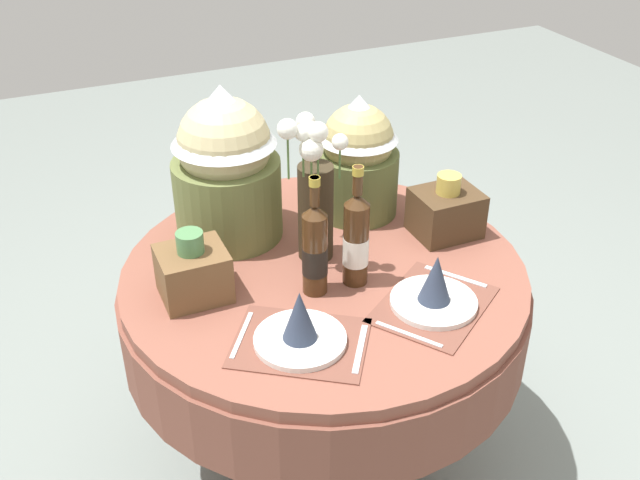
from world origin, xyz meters
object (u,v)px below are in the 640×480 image
Objects in this scene: wine_bottle_centre at (315,249)px; flower_vase at (314,192)px; wine_bottle_left at (356,239)px; place_setting_left at (300,329)px; place_setting_right at (435,291)px; woven_basket_side_left at (193,272)px; gift_tub_back_left at (225,159)px; dining_table at (324,310)px; gift_tub_back_right at (358,152)px; woven_basket_side_right at (446,211)px.

flower_vase is at bearing 67.48° from wine_bottle_centre.
flower_vase reaches higher than wine_bottle_left.
place_setting_right is (0.40, 0.00, 0.00)m from place_setting_left.
wine_bottle_left is at bearing -71.35° from flower_vase.
woven_basket_side_left is at bearing 121.26° from place_setting_left.
wine_bottle_left is at bearing 37.91° from place_setting_left.
wine_bottle_centre is at bearing -112.52° from flower_vase.
dining_table is at bearing -57.30° from gift_tub_back_left.
place_setting_right is at bearing -56.25° from gift_tub_back_left.
place_setting_right is at bearing -60.38° from flower_vase.
wine_bottle_left is 1.79× the size of woven_basket_side_left.
gift_tub_back_right is 0.69m from woven_basket_side_left.
flower_vase is 0.96× the size of gift_tub_back_left.
place_setting_left is 1.05× the size of gift_tub_back_right.
gift_tub_back_right is (0.04, 0.56, 0.17)m from place_setting_right.
wine_bottle_centre is (-0.27, 0.19, 0.09)m from place_setting_right.
wine_bottle_centre is at bearing -165.84° from woven_basket_side_right.
place_setting_right is 0.66m from woven_basket_side_left.
place_setting_left is 2.09× the size of woven_basket_side_left.
gift_tub_back_right is at bearing 48.80° from dining_table.
woven_basket_side_right is at bearing 14.16° from wine_bottle_centre.
woven_basket_side_left is at bearing -158.02° from gift_tub_back_right.
wine_bottle_left is 0.46m from woven_basket_side_left.
gift_tub_back_right is at bearing 40.29° from flower_vase.
woven_basket_side_left reaches higher than place_setting_right.
wine_bottle_left reaches higher than woven_basket_side_left.
place_setting_right is 0.26m from wine_bottle_left.
gift_tub_back_left is at bearing 122.70° from dining_table.
woven_basket_side_right reaches higher than place_setting_left.
gift_tub_back_left is 2.42× the size of woven_basket_side_left.
gift_tub_back_right is at bearing 52.44° from place_setting_left.
gift_tub_back_left reaches higher than gift_tub_back_right.
wine_bottle_centre reaches higher than woven_basket_side_left.
woven_basket_side_right is (0.38, 0.13, -0.06)m from wine_bottle_left.
woven_basket_side_left is at bearing 165.01° from wine_bottle_left.
wine_bottle_left is 0.90× the size of gift_tub_back_right.
gift_tub_back_right is 0.34m from woven_basket_side_right.
wine_bottle_centre reaches higher than woven_basket_side_right.
gift_tub_back_right is (0.31, 0.37, 0.08)m from wine_bottle_centre.
place_setting_right is 1.19× the size of wine_bottle_centre.
woven_basket_side_right is at bearing -51.05° from gift_tub_back_right.
gift_tub_back_right reaches higher than dining_table.
woven_basket_side_left and woven_basket_side_right have the same top height.
place_setting_right is 0.35m from wine_bottle_centre.
wine_bottle_centre is 1.76× the size of woven_basket_side_left.
flower_vase reaches higher than wine_bottle_centre.
wine_bottle_left is 1.02× the size of wine_bottle_centre.
woven_basket_side_right is (0.23, 0.32, 0.03)m from place_setting_right.
place_setting_left is at bearing -179.53° from place_setting_right.
wine_bottle_centre is (-0.12, 0.00, -0.00)m from wine_bottle_left.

